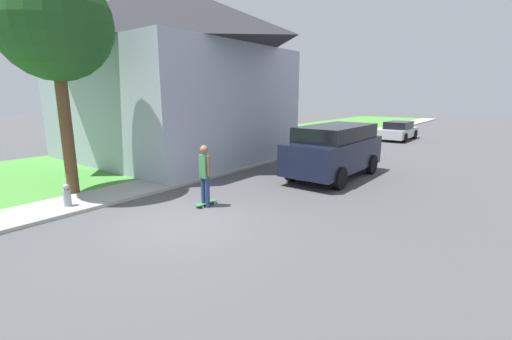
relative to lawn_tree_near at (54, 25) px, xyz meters
name	(u,v)px	position (x,y,z in m)	size (l,w,h in m)	color
ground_plane	(183,222)	(4.63, 0.60, -5.19)	(120.00, 120.00, 0.00)	#49494C
lawn	(172,155)	(-3.37, 6.60, -5.15)	(10.00, 80.00, 0.08)	#478E38
sidewalk	(233,166)	(1.03, 6.60, -5.14)	(1.80, 80.00, 0.10)	#9E9E99
house	(171,69)	(-3.12, 6.68, -0.74)	(10.48, 9.49, 8.39)	#99A3B2
lawn_tree_near	(54,25)	(0.00, 0.00, 0.00)	(3.31, 3.31, 6.81)	brown
suv_parked	(335,149)	(5.51, 7.54, -4.07)	(2.17, 4.95, 2.04)	black
car_down_street	(398,131)	(4.08, 21.22, -4.54)	(1.87, 4.41, 1.32)	#B7B7BC
skateboarder	(205,173)	(4.20, 1.83, -4.17)	(0.41, 0.24, 1.81)	navy
skateboard	(206,203)	(4.13, 1.92, -5.10)	(0.23, 0.76, 0.10)	#337F3D
fire_hydrant	(67,195)	(1.28, -0.74, -4.77)	(0.20, 0.20, 0.64)	#99999E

